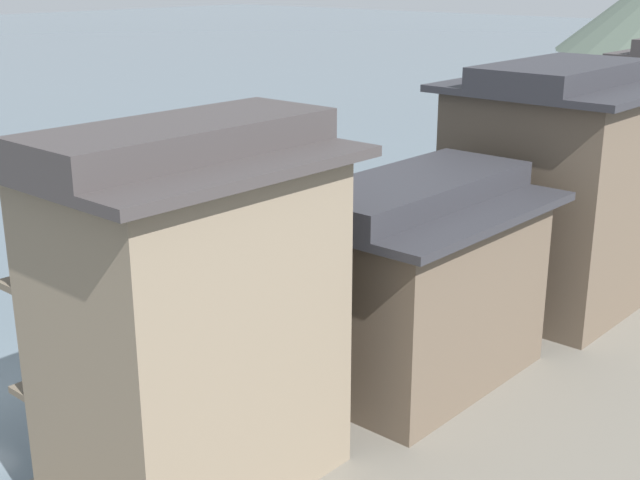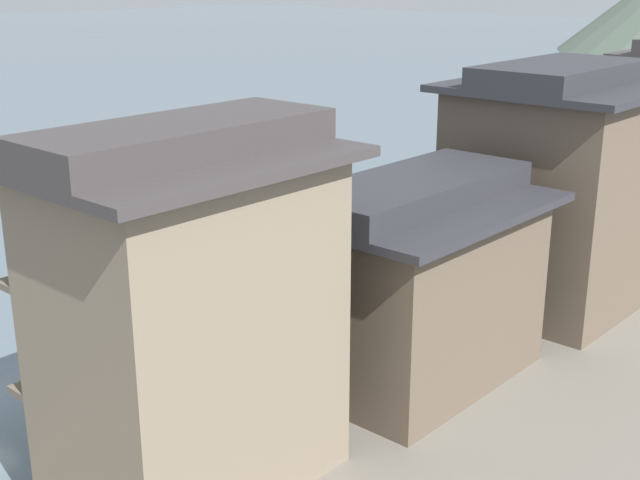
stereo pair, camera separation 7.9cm
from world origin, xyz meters
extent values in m
cube|color=brown|center=(-5.84, 15.80, 0.11)|extent=(1.82, 4.42, 0.21)
cube|color=brown|center=(-6.23, 13.84, 0.31)|extent=(0.96, 0.53, 0.19)
cube|color=brown|center=(-5.45, 17.77, 0.31)|extent=(0.96, 0.53, 0.19)
cube|color=brown|center=(-5.39, 15.72, 0.25)|extent=(0.82, 3.75, 0.08)
cube|color=brown|center=(-6.29, 15.89, 0.25)|extent=(0.82, 3.75, 0.08)
cube|color=brown|center=(5.51, 29.49, 0.09)|extent=(1.94, 5.61, 0.19)
cube|color=brown|center=(5.11, 32.06, 0.28)|extent=(1.05, 0.51, 0.17)
cube|color=brown|center=(5.90, 26.91, 0.28)|extent=(1.05, 0.51, 0.17)
cube|color=brown|center=(4.99, 29.41, 0.23)|extent=(0.84, 4.96, 0.08)
cube|color=brown|center=(6.02, 29.57, 0.23)|extent=(0.84, 4.96, 0.08)
cube|color=#33281E|center=(5.25, 22.61, 0.14)|extent=(1.86, 4.11, 0.29)
cube|color=#33281E|center=(4.82, 24.41, 0.42)|extent=(0.93, 0.55, 0.26)
cube|color=#33281E|center=(5.67, 20.81, 0.42)|extent=(0.93, 0.55, 0.26)
cube|color=#33281E|center=(4.82, 22.51, 0.33)|extent=(0.88, 3.42, 0.08)
cube|color=#33281E|center=(5.68, 22.71, 0.33)|extent=(0.88, 3.42, 0.08)
ellipsoid|color=#4C6B42|center=(5.25, 22.61, 0.53)|extent=(1.12, 1.38, 0.48)
cube|color=#33281E|center=(5.10, 8.90, 0.09)|extent=(1.78, 5.53, 0.18)
cube|color=#33281E|center=(4.64, 11.45, 0.26)|extent=(0.79, 0.49, 0.16)
cube|color=#33281E|center=(5.56, 6.36, 0.26)|extent=(0.79, 0.49, 0.16)
cube|color=#33281E|center=(4.74, 8.84, 0.22)|extent=(0.97, 4.91, 0.08)
cube|color=#33281E|center=(5.46, 8.97, 0.22)|extent=(0.97, 4.91, 0.08)
cube|color=#423328|center=(-6.41, 25.78, 0.13)|extent=(5.10, 4.41, 0.26)
cube|color=#423328|center=(-8.49, 27.47, 0.38)|extent=(0.90, 1.00, 0.24)
cube|color=#423328|center=(-4.32, 24.10, 0.38)|extent=(0.90, 1.00, 0.24)
cube|color=#423328|center=(-6.73, 25.39, 0.30)|extent=(4.07, 3.30, 0.08)
cube|color=#423328|center=(-6.09, 26.18, 0.30)|extent=(4.07, 3.30, 0.08)
ellipsoid|color=olive|center=(-6.41, 25.78, 0.54)|extent=(1.70, 1.64, 0.54)
cube|color=#423328|center=(-0.22, 49.14, 0.13)|extent=(5.15, 1.62, 0.26)
cube|color=#423328|center=(-2.59, 48.87, 0.37)|extent=(0.47, 0.99, 0.23)
cube|color=#423328|center=(-0.16, 48.65, 0.30)|extent=(4.55, 0.60, 0.08)
cube|color=#423328|center=(-0.27, 49.62, 0.30)|extent=(4.55, 0.60, 0.08)
cube|color=#7F705B|center=(9.75, 1.40, 4.52)|extent=(4.42, 6.16, 7.80)
cube|color=brown|center=(7.19, 1.40, 3.22)|extent=(0.70, 6.16, 0.16)
cube|color=brown|center=(7.19, 1.40, 5.82)|extent=(0.70, 6.16, 0.16)
cube|color=#3D3838|center=(9.75, 1.40, 8.54)|extent=(5.32, 7.06, 0.24)
cube|color=#3D3838|center=(9.75, 1.40, 9.01)|extent=(2.65, 7.06, 0.70)
cube|color=brown|center=(10.15, 9.44, 3.22)|extent=(5.23, 7.06, 5.20)
cube|color=#4D4135|center=(7.19, 9.44, 3.22)|extent=(0.70, 7.06, 0.16)
cube|color=#2D2D33|center=(10.15, 9.44, 5.94)|extent=(6.13, 7.96, 0.24)
cube|color=#2D2D33|center=(10.15, 9.44, 6.41)|extent=(3.14, 7.96, 0.70)
cube|color=brown|center=(10.51, 17.36, 4.52)|extent=(5.94, 5.93, 7.80)
cube|color=#4D4135|center=(7.19, 17.36, 3.22)|extent=(0.70, 5.93, 0.16)
cube|color=#4D4135|center=(7.19, 17.36, 5.82)|extent=(0.70, 5.93, 0.16)
cube|color=#2D2D33|center=(10.51, 17.36, 8.54)|extent=(6.84, 6.83, 0.24)
cube|color=#2D2D33|center=(10.51, 17.36, 9.01)|extent=(3.57, 6.83, 0.70)
cube|color=#75604C|center=(9.82, 24.26, 3.22)|extent=(4.56, 6.77, 5.20)
cube|color=brown|center=(7.19, 24.26, 3.22)|extent=(0.70, 6.77, 0.16)
cube|color=#3D3838|center=(9.82, 24.26, 5.94)|extent=(5.46, 7.67, 0.24)
cube|color=#3D3838|center=(9.82, 24.26, 6.41)|extent=(2.74, 7.67, 0.70)
cube|color=#4D4135|center=(7.19, 31.73, 3.22)|extent=(0.70, 5.77, 0.16)
cube|color=#4D4135|center=(7.19, 31.73, 5.82)|extent=(0.70, 5.77, 0.16)
cylinder|color=#473828|center=(7.07, 3.73, 1.12)|extent=(0.20, 0.20, 1.00)
cylinder|color=#473828|center=(7.07, 9.89, 1.01)|extent=(0.20, 0.20, 0.78)
cylinder|color=#473828|center=(7.07, 21.69, 1.05)|extent=(0.20, 0.20, 0.86)
camera|label=1|loc=(23.84, -9.99, 12.49)|focal=47.71mm
camera|label=2|loc=(23.90, -9.94, 12.49)|focal=47.71mm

